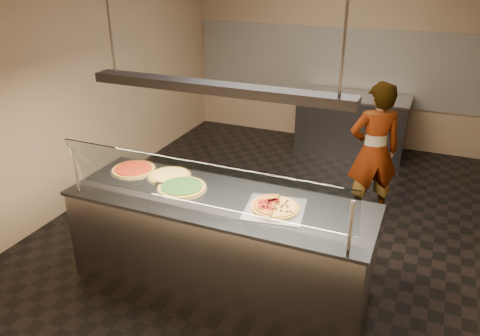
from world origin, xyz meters
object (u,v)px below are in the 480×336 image
at_px(pizza_tomato, 134,169).
at_px(worker, 374,151).
at_px(perforated_tray, 275,209).
at_px(half_pizza_sausage, 286,209).
at_px(pizza_spatula, 160,178).
at_px(prep_table, 351,124).
at_px(serving_counter, 220,242).
at_px(pizza_cheese, 170,175).
at_px(heat_lamp_housing, 217,88).
at_px(sneeze_guard, 200,185).
at_px(half_pizza_pepperoni, 264,204).
at_px(pizza_spinach, 182,187).

xyz_separation_m(pizza_tomato, worker, (2.17, 1.71, -0.10)).
height_order(perforated_tray, pizza_tomato, pizza_tomato).
height_order(half_pizza_sausage, pizza_spatula, half_pizza_sausage).
bearing_deg(prep_table, serving_counter, -97.16).
xyz_separation_m(pizza_cheese, prep_table, (1.14, 3.71, -0.48)).
bearing_deg(heat_lamp_housing, pizza_spatula, 170.98).
relative_size(pizza_cheese, pizza_spatula, 1.93).
distance_m(sneeze_guard, worker, 2.55).
height_order(half_pizza_pepperoni, prep_table, half_pizza_pepperoni).
relative_size(serving_counter, pizza_tomato, 6.12).
xyz_separation_m(prep_table, worker, (0.61, -2.01, 0.37)).
bearing_deg(half_pizza_sausage, pizza_tomato, 173.15).
height_order(pizza_spinach, pizza_cheese, pizza_spinach).
bearing_deg(pizza_spatula, serving_counter, -9.02).
relative_size(half_pizza_pepperoni, pizza_tomato, 0.96).
xyz_separation_m(half_pizza_sausage, heat_lamp_housing, (-0.63, -0.01, 0.99)).
distance_m(perforated_tray, heat_lamp_housing, 1.14).
bearing_deg(pizza_spatula, pizza_cheese, 73.25).
xyz_separation_m(half_pizza_sausage, prep_table, (-0.14, 3.92, -0.49)).
xyz_separation_m(half_pizza_pepperoni, worker, (0.67, 1.91, -0.12)).
bearing_deg(pizza_tomato, pizza_cheese, 1.16).
bearing_deg(pizza_spinach, sneeze_guard, -43.73).
distance_m(pizza_spinach, heat_lamp_housing, 1.08).
xyz_separation_m(pizza_spinach, pizza_cheese, (-0.24, 0.18, -0.00)).
relative_size(perforated_tray, worker, 0.34).
bearing_deg(pizza_spatula, sneeze_guard, -33.50).
bearing_deg(prep_table, perforated_tray, -89.46).
height_order(sneeze_guard, pizza_tomato, sneeze_guard).
distance_m(sneeze_guard, pizza_spinach, 0.63).
xyz_separation_m(half_pizza_pepperoni, pizza_tomato, (-1.50, 0.20, -0.02)).
xyz_separation_m(sneeze_guard, perforated_tray, (0.53, 0.35, -0.29)).
bearing_deg(heat_lamp_housing, worker, 60.20).
height_order(sneeze_guard, pizza_spinach, sneeze_guard).
bearing_deg(pizza_tomato, pizza_spinach, -14.36).
xyz_separation_m(half_pizza_sausage, pizza_tomato, (-1.70, 0.20, -0.01)).
bearing_deg(serving_counter, heat_lamp_housing, 0.00).
bearing_deg(sneeze_guard, prep_table, 83.41).
height_order(pizza_tomato, heat_lamp_housing, heat_lamp_housing).
bearing_deg(perforated_tray, serving_counter, -178.87).
xyz_separation_m(pizza_spatula, heat_lamp_housing, (0.68, -0.11, 0.99)).
distance_m(serving_counter, pizza_tomato, 1.19).
height_order(pizza_spatula, heat_lamp_housing, heat_lamp_housing).
bearing_deg(worker, serving_counter, 33.13).
relative_size(sneeze_guard, pizza_tomato, 5.60).
bearing_deg(prep_table, pizza_spinach, -103.04).
relative_size(sneeze_guard, pizza_spinach, 5.38).
bearing_deg(heat_lamp_housing, pizza_cheese, 160.98).
bearing_deg(half_pizza_pepperoni, serving_counter, -178.63).
relative_size(pizza_tomato, pizza_spatula, 2.00).
bearing_deg(pizza_tomato, heat_lamp_housing, -11.39).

